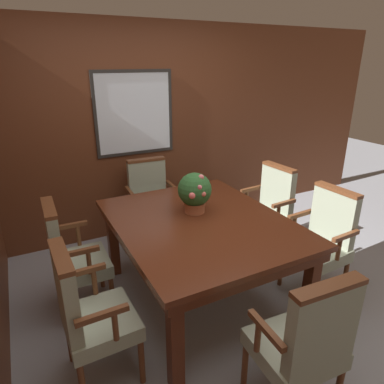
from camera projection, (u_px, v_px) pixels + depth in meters
ground_plane at (223, 314)px, 2.91m from camera, size 14.00×14.00×0.00m
wall_back at (141, 133)px, 4.03m from camera, size 7.20×0.08×2.45m
dining_table at (200, 230)px, 2.89m from camera, size 1.36×1.67×0.78m
chair_right_near at (323, 237)px, 3.07m from camera, size 0.47×0.54×0.99m
chair_head_far at (150, 199)px, 3.93m from camera, size 0.54×0.47×0.99m
chair_head_near at (304, 341)px, 1.93m from camera, size 0.54×0.47×0.99m
chair_right_far at (269, 207)px, 3.71m from camera, size 0.48×0.55×0.99m
chair_left_near at (88, 311)px, 2.16m from camera, size 0.45×0.53×0.99m
chair_left_far at (71, 254)px, 2.80m from camera, size 0.45×0.53×0.99m
potted_plant at (195, 192)px, 2.94m from camera, size 0.29×0.31×0.36m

